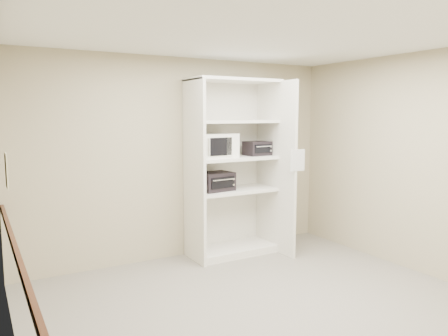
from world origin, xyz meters
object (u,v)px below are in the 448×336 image
microwave (214,146)px  toaster_oven_lower (215,181)px  toaster_oven_upper (257,148)px  shelving_unit (236,174)px

microwave → toaster_oven_lower: size_ratio=1.20×
microwave → toaster_oven_lower: bearing=-14.5°
toaster_oven_upper → toaster_oven_lower: toaster_oven_upper is taller
toaster_oven_upper → shelving_unit: bearing=173.9°
shelving_unit → toaster_oven_upper: 0.48m
toaster_oven_upper → microwave: bearing=174.5°
shelving_unit → microwave: 0.52m
shelving_unit → toaster_oven_lower: shelving_unit is taller
shelving_unit → microwave: shelving_unit is taller
shelving_unit → toaster_oven_lower: size_ratio=5.40×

